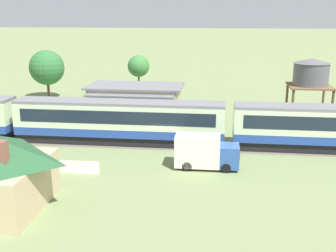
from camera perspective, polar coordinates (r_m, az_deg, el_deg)
name	(u,v)px	position (r m, az deg, el deg)	size (l,w,h in m)	color
ground_plane	(164,146)	(41.21, -0.51, -2.74)	(600.00, 600.00, 0.00)	#707F51
passenger_train	(122,120)	(41.82, -6.29, 0.81)	(64.18, 2.99, 4.27)	#234293
railway_track	(121,143)	(42.51, -6.44, -2.26)	(97.36, 3.60, 0.04)	#665B51
station_building	(136,102)	(51.39, -4.41, 3.29)	(11.40, 7.60, 4.17)	#BCB293
water_tower	(311,74)	(48.44, 18.80, 6.68)	(4.57, 4.57, 7.86)	brown
delivery_truck_blue	(205,152)	(35.31, 5.00, -3.52)	(5.33, 2.09, 2.81)	#2D519E
yard_tree_0	(47,68)	(65.52, -16.09, 7.60)	(5.16, 5.16, 7.26)	#4C3823
yard_tree_1	(139,66)	(61.59, -4.01, 8.07)	(3.15, 3.15, 6.67)	brown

